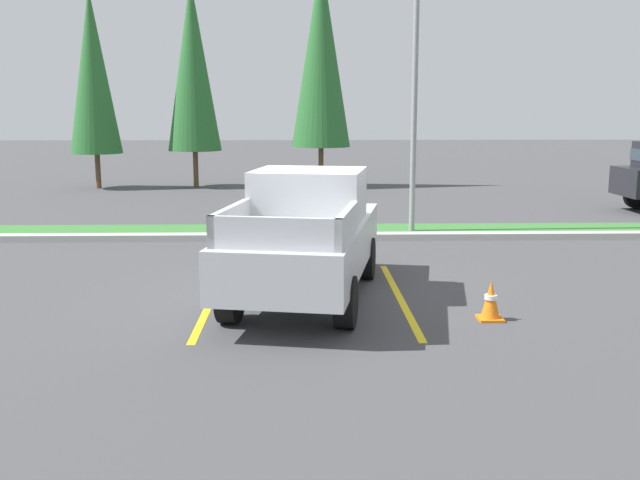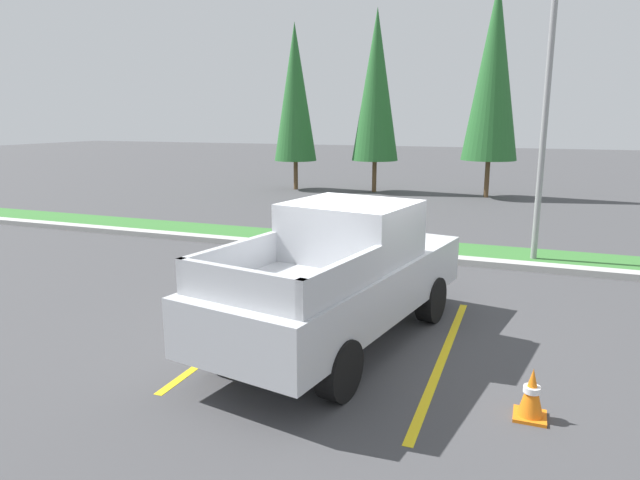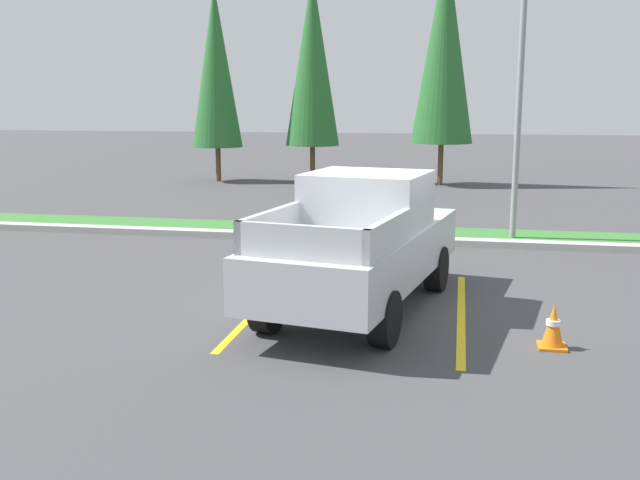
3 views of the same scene
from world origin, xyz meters
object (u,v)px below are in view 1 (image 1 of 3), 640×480
at_px(pickup_truck_main, 306,236).
at_px(street_light, 416,63).
at_px(cypress_tree_leftmost, 93,72).
at_px(cypress_tree_center, 321,53).
at_px(cypress_tree_left_inner, 193,65).
at_px(traffic_cone, 491,301).

bearing_deg(pickup_truck_main, street_light, 66.24).
xyz_separation_m(cypress_tree_leftmost, cypress_tree_center, (8.72, 0.34, 0.74)).
height_order(street_light, cypress_tree_leftmost, cypress_tree_leftmost).
distance_m(cypress_tree_leftmost, cypress_tree_left_inner, 3.78).
bearing_deg(street_light, cypress_tree_leftmost, 134.89).
xyz_separation_m(street_light, traffic_cone, (0.02, -7.50, -3.87)).
bearing_deg(cypress_tree_center, cypress_tree_left_inner, 179.37).
distance_m(pickup_truck_main, cypress_tree_center, 17.71).
height_order(cypress_tree_left_inner, cypress_tree_center, cypress_tree_center).
xyz_separation_m(street_light, cypress_tree_leftmost, (-10.71, 10.75, 0.31)).
bearing_deg(pickup_truck_main, cypress_tree_leftmost, 115.43).
bearing_deg(cypress_tree_leftmost, cypress_tree_left_inner, 5.94).
xyz_separation_m(pickup_truck_main, cypress_tree_left_inner, (-4.27, 17.26, 3.69)).
xyz_separation_m(pickup_truck_main, cypress_tree_center, (0.70, 17.20, 4.17)).
bearing_deg(cypress_tree_leftmost, pickup_truck_main, -64.57).
relative_size(pickup_truck_main, cypress_tree_leftmost, 0.72).
bearing_deg(street_light, traffic_cone, -89.85).
bearing_deg(cypress_tree_leftmost, street_light, -45.11).
relative_size(cypress_tree_center, traffic_cone, 14.73).
xyz_separation_m(cypress_tree_leftmost, traffic_cone, (10.73, -18.25, -4.18)).
xyz_separation_m(pickup_truck_main, traffic_cone, (2.71, -1.38, -0.75)).
distance_m(pickup_truck_main, cypress_tree_left_inner, 18.16).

